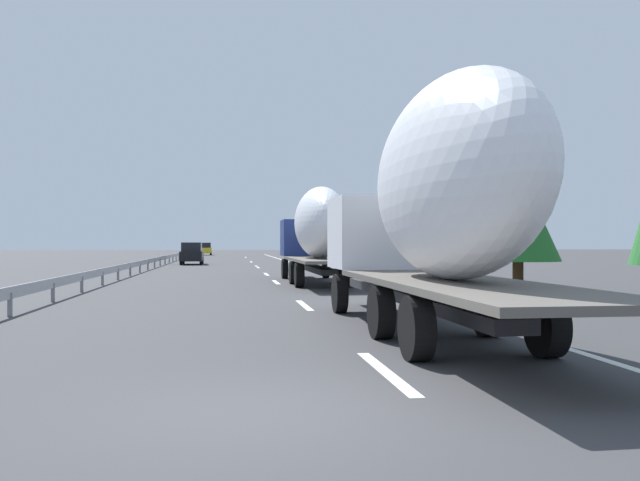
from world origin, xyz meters
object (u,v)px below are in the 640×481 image
object	(u,v)px
truck_trailing	(434,200)
car_yellow_coupe	(206,249)
road_sign	(318,239)
truck_lead	(317,230)
car_black_suv	(192,253)

from	to	relation	value
truck_trailing	car_yellow_coupe	world-z (taller)	truck_trailing
truck_trailing	car_yellow_coupe	bearing A→B (deg)	4.80
car_yellow_coupe	road_sign	xyz separation A→B (m)	(-50.38, -10.59, 1.23)
truck_lead	car_yellow_coupe	bearing A→B (deg)	5.95
truck_trailing	road_sign	xyz separation A→B (m)	(38.76, -3.10, -0.54)
car_yellow_coupe	car_black_suv	bearing A→B (deg)	-179.64
truck_trailing	car_black_suv	distance (m)	45.68
truck_trailing	car_yellow_coupe	distance (m)	89.47
truck_lead	road_sign	bearing A→B (deg)	-8.20
truck_lead	car_yellow_coupe	size ratio (longest dim) A/B	3.07
road_sign	truck_trailing	bearing A→B (deg)	175.43
truck_lead	car_black_suv	xyz separation A→B (m)	(27.82, 7.22, -1.51)
car_yellow_coupe	road_sign	bearing A→B (deg)	-168.13
truck_trailing	car_black_suv	world-z (taller)	truck_trailing
car_black_suv	truck_trailing	bearing A→B (deg)	-170.90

